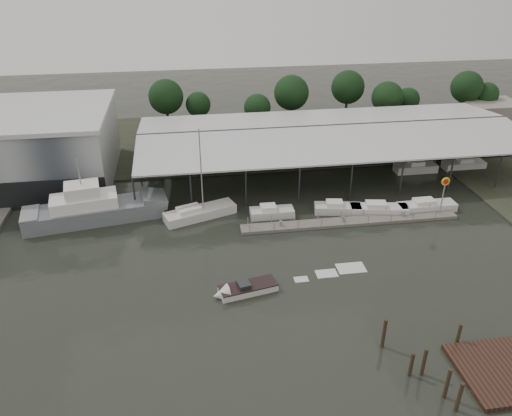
{
  "coord_description": "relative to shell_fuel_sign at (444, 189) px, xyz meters",
  "views": [
    {
      "loc": [
        -4.96,
        -42.62,
        31.56
      ],
      "look_at": [
        3.06,
        11.15,
        2.5
      ],
      "focal_mm": 35.0,
      "sensor_mm": 36.0,
      "label": 1
    }
  ],
  "objects": [
    {
      "name": "shell_fuel_sign",
      "position": [
        0.0,
        0.0,
        0.0
      ],
      "size": [
        1.1,
        0.18,
        5.55
      ],
      "color": "gray",
      "rests_on": "ground"
    },
    {
      "name": "floating_dock",
      "position": [
        -12.0,
        0.01,
        -3.72
      ],
      "size": [
        28.0,
        2.0,
        1.4
      ],
      "color": "slate",
      "rests_on": "ground"
    },
    {
      "name": "storage_warehouse",
      "position": [
        -55.0,
        19.95,
        1.36
      ],
      "size": [
        24.5,
        20.5,
        10.5
      ],
      "color": "#999DA3",
      "rests_on": "ground"
    },
    {
      "name": "covered_boat_shed",
      "position": [
        -10.0,
        18.01,
        2.2
      ],
      "size": [
        58.24,
        24.0,
        6.96
      ],
      "color": "silver",
      "rests_on": "ground"
    },
    {
      "name": "mooring_pilings",
      "position": [
        -13.59,
        -25.14,
        -2.86
      ],
      "size": [
        7.07,
        7.62,
        3.66
      ],
      "color": "#38291C",
      "rests_on": "ground"
    },
    {
      "name": "moored_cruiser_1",
      "position": [
        -12.84,
        3.05,
        -3.31
      ],
      "size": [
        6.35,
        3.27,
        1.7
      ],
      "rotation": [
        0.0,
        0.0,
        -0.18
      ],
      "color": "silver",
      "rests_on": "ground"
    },
    {
      "name": "speedboat_underway",
      "position": [
        -27.26,
        -12.15,
        -3.53
      ],
      "size": [
        17.48,
        5.42,
        2.0
      ],
      "rotation": [
        0.0,
        0.0,
        3.35
      ],
      "color": "silver",
      "rests_on": "ground"
    },
    {
      "name": "land_strip_far",
      "position": [
        -27.0,
        32.01,
        -3.83
      ],
      "size": [
        140.0,
        30.0,
        0.3
      ],
      "color": "#343729",
      "rests_on": "ground"
    },
    {
      "name": "grey_trawler",
      "position": [
        -43.99,
        5.68,
        -2.35
      ],
      "size": [
        18.24,
        7.24,
        8.84
      ],
      "rotation": [
        0.0,
        0.0,
        0.16
      ],
      "color": "slate",
      "rests_on": "ground"
    },
    {
      "name": "white_sailboat",
      "position": [
        -30.93,
        4.36,
        -3.28
      ],
      "size": [
        9.67,
        5.62,
        12.09
      ],
      "rotation": [
        0.0,
        0.0,
        0.35
      ],
      "color": "silver",
      "rests_on": "ground"
    },
    {
      "name": "moored_cruiser_0",
      "position": [
        -21.62,
        3.22,
        -3.31
      ],
      "size": [
        5.67,
        2.24,
        1.7
      ],
      "rotation": [
        0.0,
        0.0,
        -0.01
      ],
      "color": "silver",
      "rests_on": "ground"
    },
    {
      "name": "moored_cruiser_2",
      "position": [
        -7.55,
        1.95,
        -3.31
      ],
      "size": [
        7.73,
        3.41,
        1.7
      ],
      "rotation": [
        0.0,
        0.0,
        -0.17
      ],
      "color": "silver",
      "rests_on": "ground"
    },
    {
      "name": "horizon_tree_line",
      "position": [
        -3.9,
        38.21,
        1.98
      ],
      "size": [
        68.6,
        12.08,
        9.83
      ],
      "color": "black",
      "rests_on": "ground"
    },
    {
      "name": "ground",
      "position": [
        -27.0,
        -9.99,
        -3.93
      ],
      "size": [
        200.0,
        200.0,
        0.0
      ],
      "primitive_type": "plane",
      "color": "black",
      "rests_on": "ground"
    },
    {
      "name": "distant_commercial_buildings",
      "position": [
        32.03,
        34.7,
        -2.08
      ],
      "size": [
        22.0,
        8.0,
        4.0
      ],
      "color": "gray",
      "rests_on": "ground"
    },
    {
      "name": "moored_cruiser_3",
      "position": [
        -1.0,
        1.81,
        -3.31
      ],
      "size": [
        7.75,
        2.28,
        1.7
      ],
      "rotation": [
        0.0,
        0.0,
        0.01
      ],
      "color": "silver",
      "rests_on": "ground"
    }
  ]
}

